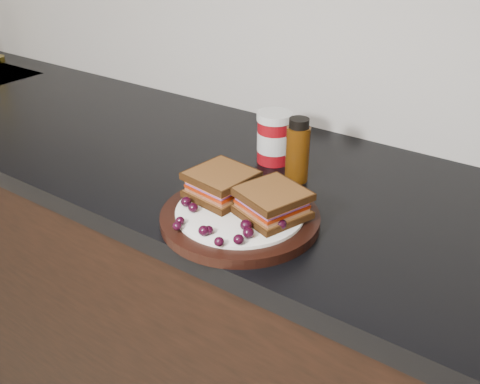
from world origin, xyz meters
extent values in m
cube|color=black|center=(0.00, 1.70, 0.43)|extent=(3.96, 0.58, 0.86)
cube|color=black|center=(0.00, 1.70, 0.88)|extent=(3.98, 0.60, 0.04)
cylinder|color=black|center=(0.26, 1.53, 0.91)|extent=(0.28, 0.28, 0.02)
ellipsoid|color=black|center=(0.17, 1.48, 0.93)|extent=(0.02, 0.02, 0.02)
ellipsoid|color=black|center=(0.19, 1.48, 0.93)|extent=(0.02, 0.02, 0.02)
ellipsoid|color=black|center=(0.20, 1.43, 0.93)|extent=(0.02, 0.02, 0.01)
ellipsoid|color=black|center=(0.21, 1.42, 0.93)|extent=(0.02, 0.02, 0.01)
ellipsoid|color=black|center=(0.26, 1.43, 0.93)|extent=(0.02, 0.02, 0.02)
ellipsoid|color=black|center=(0.26, 1.44, 0.93)|extent=(0.02, 0.02, 0.01)
ellipsoid|color=black|center=(0.29, 1.42, 0.93)|extent=(0.02, 0.02, 0.02)
ellipsoid|color=black|center=(0.32, 1.44, 0.93)|extent=(0.02, 0.02, 0.02)
ellipsoid|color=black|center=(0.32, 1.47, 0.93)|extent=(0.02, 0.02, 0.02)
ellipsoid|color=black|center=(0.30, 1.48, 0.93)|extent=(0.02, 0.02, 0.02)
ellipsoid|color=black|center=(0.35, 1.52, 0.93)|extent=(0.02, 0.02, 0.02)
ellipsoid|color=black|center=(0.32, 1.52, 0.93)|extent=(0.02, 0.02, 0.02)
ellipsoid|color=black|center=(0.33, 1.56, 0.93)|extent=(0.02, 0.02, 0.02)
ellipsoid|color=black|center=(0.32, 1.59, 0.93)|extent=(0.02, 0.02, 0.02)
ellipsoid|color=black|center=(0.20, 1.58, 0.93)|extent=(0.02, 0.02, 0.02)
ellipsoid|color=black|center=(0.21, 1.55, 0.93)|extent=(0.02, 0.02, 0.02)
ellipsoid|color=black|center=(0.18, 1.54, 0.93)|extent=(0.02, 0.02, 0.02)
ellipsoid|color=black|center=(0.19, 1.52, 0.93)|extent=(0.02, 0.02, 0.02)
ellipsoid|color=black|center=(0.19, 1.58, 0.93)|extent=(0.02, 0.02, 0.02)
ellipsoid|color=black|center=(0.18, 1.57, 0.93)|extent=(0.02, 0.02, 0.02)
ellipsoid|color=black|center=(0.20, 1.52, 0.93)|extent=(0.02, 0.02, 0.02)
cylinder|color=maroon|center=(0.17, 1.77, 0.96)|extent=(0.09, 0.09, 0.11)
cylinder|color=#452306|center=(0.26, 1.73, 0.97)|extent=(0.05, 0.05, 0.13)
camera|label=1|loc=(0.72, 0.87, 1.40)|focal=40.00mm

